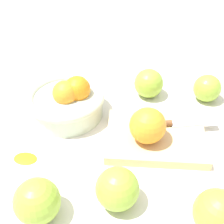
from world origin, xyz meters
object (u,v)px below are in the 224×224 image
(cutting_board, at_px, (156,138))
(apple_front_right, at_px, (218,213))
(orange_on_board, at_px, (148,126))
(bowl, at_px, (67,101))
(knife, at_px, (176,123))
(apple_back_right_2, at_px, (149,83))
(apple_back_right, at_px, (207,88))
(apple_front_center, at_px, (117,189))
(apple_front_left, at_px, (37,201))

(cutting_board, height_order, apple_front_right, apple_front_right)
(orange_on_board, xyz_separation_m, apple_front_right, (0.11, -0.19, -0.02))
(bowl, xyz_separation_m, knife, (0.26, -0.05, -0.01))
(apple_back_right_2, bearing_deg, apple_back_right, -4.37)
(bowl, relative_size, apple_back_right, 2.66)
(apple_front_center, bearing_deg, apple_back_right, 56.23)
(knife, bearing_deg, apple_front_right, -81.01)
(apple_back_right_2, relative_size, apple_front_left, 0.95)
(apple_back_right, xyz_separation_m, apple_front_right, (-0.06, -0.38, 0.00))
(knife, xyz_separation_m, apple_front_right, (0.04, -0.24, 0.01))
(apple_front_right, relative_size, apple_back_right_2, 1.05)
(bowl, xyz_separation_m, orange_on_board, (0.19, -0.11, 0.02))
(bowl, xyz_separation_m, apple_front_center, (0.13, -0.25, -0.00))
(knife, bearing_deg, bowl, 168.19)
(apple_back_right, height_order, apple_front_left, apple_front_left)
(cutting_board, height_order, apple_front_center, apple_front_center)
(apple_front_center, distance_m, apple_front_left, 0.14)
(apple_front_right, xyz_separation_m, apple_back_right_2, (-0.10, 0.39, -0.00))
(orange_on_board, distance_m, apple_back_right, 0.25)
(apple_front_center, height_order, apple_back_right_2, apple_front_center)
(knife, xyz_separation_m, apple_back_right_2, (-0.06, 0.15, 0.01))
(knife, bearing_deg, apple_back_right, 54.58)
(cutting_board, bearing_deg, apple_front_left, -137.41)
(cutting_board, height_order, apple_front_left, apple_front_left)
(apple_front_right, bearing_deg, apple_front_center, 165.85)
(bowl, bearing_deg, cutting_board, -22.59)
(apple_back_right, bearing_deg, knife, -125.42)
(bowl, height_order, apple_front_right, bowl)
(knife, height_order, apple_back_right, apple_back_right)
(apple_front_center, bearing_deg, bowl, 117.46)
(orange_on_board, distance_m, apple_back_right_2, 0.20)
(apple_back_right_2, bearing_deg, apple_front_left, -118.63)
(apple_front_left, bearing_deg, apple_front_center, 13.82)
(apple_front_right, height_order, apple_front_left, same)
(apple_back_right, xyz_separation_m, apple_back_right_2, (-0.15, 0.01, 0.00))
(apple_front_right, bearing_deg, cutting_board, 112.35)
(apple_front_right, bearing_deg, knife, 98.99)
(apple_back_right, bearing_deg, apple_front_left, -134.34)
(orange_on_board, height_order, apple_back_right_2, orange_on_board)
(knife, height_order, apple_front_left, apple_front_left)
(apple_front_left, bearing_deg, apple_back_right_2, 61.37)
(apple_back_right_2, xyz_separation_m, apple_front_left, (-0.21, -0.38, 0.00))
(cutting_board, bearing_deg, apple_front_center, -116.04)
(apple_back_right_2, bearing_deg, apple_front_right, -76.20)
(cutting_board, xyz_separation_m, knife, (0.05, 0.03, 0.02))
(apple_front_center, bearing_deg, knife, 57.37)
(cutting_board, relative_size, apple_front_center, 2.76)
(cutting_board, relative_size, apple_back_right_2, 2.83)
(orange_on_board, distance_m, apple_front_center, 0.16)
(orange_on_board, distance_m, apple_front_left, 0.27)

